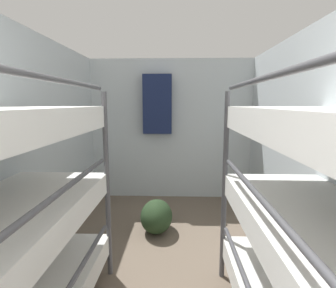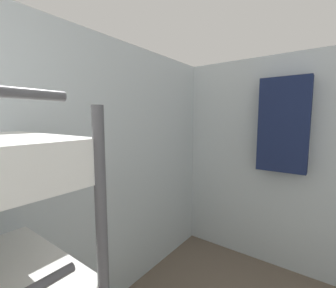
# 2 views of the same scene
# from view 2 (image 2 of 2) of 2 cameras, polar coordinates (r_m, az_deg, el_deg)

# --- Properties ---
(wall_back) EXTENTS (2.66, 0.06, 2.22)m
(wall_back) POSITION_cam_2_polar(r_m,az_deg,el_deg) (2.59, 31.85, -4.97)
(wall_back) COLOR silver
(wall_back) RESTS_ON ground_plane
(hanging_coat) EXTENTS (0.44, 0.12, 0.90)m
(hanging_coat) POSITION_cam_2_polar(r_m,az_deg,el_deg) (2.42, 27.21, 4.30)
(hanging_coat) COLOR #192347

